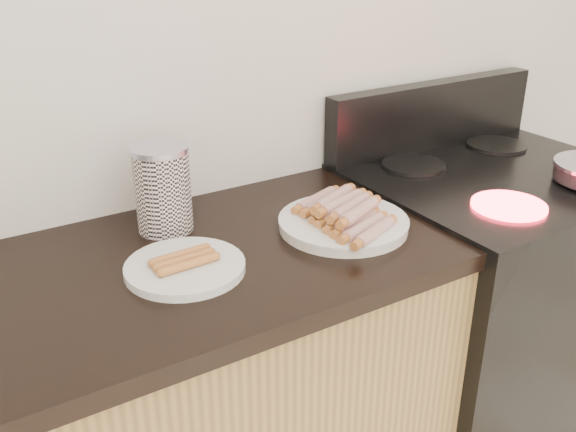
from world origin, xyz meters
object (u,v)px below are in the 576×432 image
side_plate (185,267)px  canister (163,189)px  stove (481,313)px  main_plate (343,225)px

side_plate → canister: bearing=78.3°
side_plate → stove: bearing=1.6°
canister → side_plate: bearing=-101.7°
side_plate → canister: (0.04, 0.21, 0.09)m
main_plate → canister: (-0.35, 0.21, 0.09)m
stove → canister: (-0.91, 0.18, 0.54)m
stove → side_plate: size_ratio=3.74×
stove → canister: canister is taller
stove → side_plate: bearing=-178.4°
side_plate → canister: canister is taller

